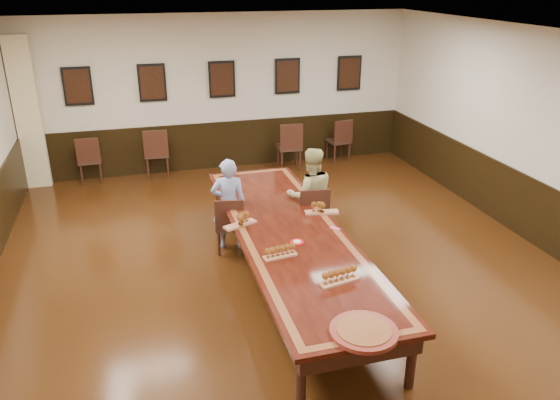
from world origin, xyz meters
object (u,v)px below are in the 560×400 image
object	(u,v)px
spare_chair_a	(90,159)
conference_table	(290,241)
spare_chair_d	(338,139)
person_woman	(311,196)
spare_chair_b	(157,152)
spare_chair_c	(289,145)
chair_man	(230,223)
chair_woman	(312,215)
carved_platter	(364,331)
person_man	(229,204)

from	to	relation	value
spare_chair_a	conference_table	world-z (taller)	spare_chair_a
spare_chair_d	person_woman	bearing A→B (deg)	55.07
spare_chair_b	spare_chair_d	xyz separation A→B (m)	(3.98, -0.02, -0.04)
spare_chair_a	conference_table	distance (m)	5.55
spare_chair_b	spare_chair_d	world-z (taller)	spare_chair_b
spare_chair_c	chair_man	bearing A→B (deg)	65.46
spare_chair_a	spare_chair_c	size ratio (longest dim) A/B	0.92
chair_man	spare_chair_d	xyz separation A→B (m)	(3.15, 3.63, 0.03)
spare_chair_c	spare_chair_d	world-z (taller)	spare_chair_c
chair_woman	spare_chair_d	world-z (taller)	chair_woman
conference_table	spare_chair_a	bearing A→B (deg)	119.83
spare_chair_d	carved_platter	size ratio (longest dim) A/B	1.42
conference_table	chair_woman	bearing A→B (deg)	57.30
spare_chair_d	person_woman	world-z (taller)	person_woman
person_woman	spare_chair_c	bearing A→B (deg)	-95.10
person_man	spare_chair_a	bearing A→B (deg)	-49.46
spare_chair_c	person_woman	size ratio (longest dim) A/B	0.68
chair_woman	person_woman	world-z (taller)	person_woman
person_man	conference_table	size ratio (longest dim) A/B	0.29
spare_chair_a	spare_chair_b	bearing A→B (deg)	177.15
chair_man	person_woman	world-z (taller)	person_woman
chair_woman	spare_chair_a	xyz separation A→B (m)	(-3.40, 3.81, -0.01)
chair_man	spare_chair_b	world-z (taller)	spare_chair_b
spare_chair_b	spare_chair_c	xyz separation A→B (m)	(2.76, -0.28, 0.00)
spare_chair_c	person_woman	world-z (taller)	person_woman
spare_chair_b	spare_chair_c	bearing A→B (deg)	176.78
person_woman	carved_platter	world-z (taller)	person_woman
conference_table	chair_man	bearing A→B (deg)	118.89
spare_chair_b	person_man	xyz separation A→B (m)	(0.85, -3.56, 0.20)
spare_chair_a	carved_platter	bearing A→B (deg)	110.74
spare_chair_a	carved_platter	world-z (taller)	spare_chair_a
spare_chair_d	person_man	distance (m)	4.73
spare_chair_c	person_man	xyz separation A→B (m)	(-1.91, -3.28, 0.20)
person_man	person_woman	xyz separation A→B (m)	(1.25, -0.10, 0.04)
person_man	spare_chair_c	bearing A→B (deg)	-110.65
carved_platter	chair_man	bearing A→B (deg)	100.84
chair_man	carved_platter	size ratio (longest dim) A/B	1.33
chair_woman	spare_chair_d	xyz separation A→B (m)	(1.89, 3.74, -0.01)
spare_chair_d	conference_table	bearing A→B (deg)	54.30
spare_chair_a	person_woman	distance (m)	5.04
spare_chair_d	carved_platter	bearing A→B (deg)	62.94
chair_man	conference_table	size ratio (longest dim) A/B	0.18
carved_platter	chair_woman	bearing A→B (deg)	79.70
person_woman	carved_platter	xyz separation A→B (m)	(-0.61, -3.41, 0.02)
chair_man	person_woman	bearing A→B (deg)	-170.69
chair_woman	conference_table	world-z (taller)	chair_woman
spare_chair_b	chair_man	bearing A→B (deg)	105.38
chair_man	spare_chair_c	xyz separation A→B (m)	(1.93, 3.37, 0.07)
spare_chair_d	person_woman	distance (m)	4.11
spare_chair_b	person_woman	bearing A→B (deg)	122.40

